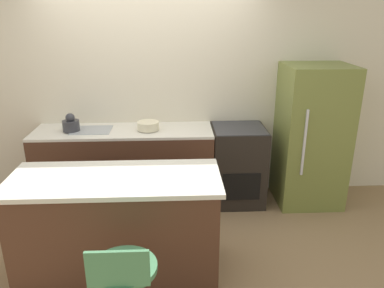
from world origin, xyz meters
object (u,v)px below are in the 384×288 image
at_px(refrigerator, 311,136).
at_px(mixing_bowl, 148,126).
at_px(oven_range, 238,165).
at_px(kettle, 71,124).

relative_size(refrigerator, mixing_bowl, 6.77).
bearing_deg(oven_range, refrigerator, -1.99).
xyz_separation_m(oven_range, mixing_bowl, (-1.05, -0.02, 0.52)).
relative_size(oven_range, refrigerator, 0.57).
height_order(refrigerator, mixing_bowl, refrigerator).
bearing_deg(mixing_bowl, oven_range, 1.20).
relative_size(oven_range, kettle, 4.65).
xyz_separation_m(refrigerator, mixing_bowl, (-1.91, 0.01, 0.16)).
distance_m(oven_range, kettle, 2.00).
distance_m(refrigerator, kettle, 2.78).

